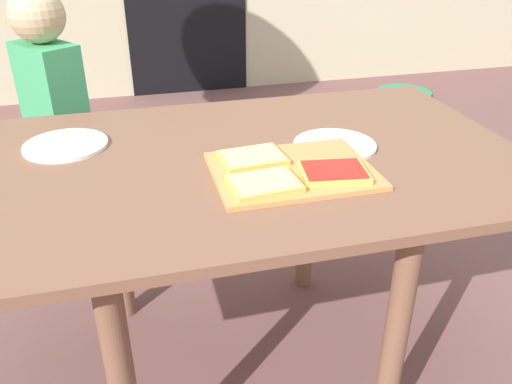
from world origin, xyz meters
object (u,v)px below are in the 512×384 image
object	(u,v)px
pizza_slice_near_left	(264,184)
garden_hose_coil	(404,93)
pizza_slice_near_right	(334,172)
plate_white_left	(66,145)
child_left	(56,115)
pizza_slice_far_left	(252,158)
plate_white_right	(334,145)
cutting_board	(292,171)
dining_table	(235,190)

from	to	relation	value
pizza_slice_near_left	garden_hose_coil	distance (m)	3.24
pizza_slice_near_right	plate_white_left	bearing A→B (deg)	149.47
child_left	garden_hose_coil	world-z (taller)	child_left
pizza_slice_near_right	pizza_slice_far_left	xyz separation A→B (m)	(-0.16, 0.13, 0.00)
garden_hose_coil	pizza_slice_far_left	bearing A→B (deg)	-127.24
pizza_slice_near_right	pizza_slice_near_left	distance (m)	0.17
pizza_slice_near_right	plate_white_left	xyz separation A→B (m)	(-0.62, 0.37, -0.02)
plate_white_left	plate_white_right	bearing A→B (deg)	-14.32
plate_white_left	child_left	distance (m)	0.56
child_left	garden_hose_coil	distance (m)	2.95
cutting_board	pizza_slice_near_left	world-z (taller)	pizza_slice_near_left
plate_white_left	plate_white_right	world-z (taller)	same
pizza_slice_far_left	pizza_slice_near_left	distance (m)	0.14
dining_table	pizza_slice_near_right	xyz separation A→B (m)	(0.20, -0.18, 0.12)
garden_hose_coil	pizza_slice_near_right	bearing A→B (deg)	-123.33
cutting_board	pizza_slice_near_left	xyz separation A→B (m)	(-0.09, -0.08, 0.02)
cutting_board	garden_hose_coil	bearing A→B (deg)	54.75
pizza_slice_near_right	pizza_slice_near_left	size ratio (longest dim) A/B	1.03
cutting_board	pizza_slice_near_left	size ratio (longest dim) A/B	2.34
pizza_slice_near_right	cutting_board	bearing A→B (deg)	143.12
cutting_board	garden_hose_coil	size ratio (longest dim) A/B	0.91
dining_table	child_left	distance (m)	0.88
cutting_board	child_left	world-z (taller)	child_left
pizza_slice_far_left	pizza_slice_near_left	world-z (taller)	same
pizza_slice_near_left	garden_hose_coil	bearing A→B (deg)	54.18
pizza_slice_far_left	pizza_slice_near_left	size ratio (longest dim) A/B	1.01
pizza_slice_near_left	garden_hose_coil	world-z (taller)	pizza_slice_near_left
pizza_slice_near_left	plate_white_left	bearing A→B (deg)	139.63
dining_table	cutting_board	bearing A→B (deg)	-46.34
cutting_board	pizza_slice_far_left	xyz separation A→B (m)	(-0.08, 0.07, 0.02)
cutting_board	pizza_slice_far_left	bearing A→B (deg)	141.48
dining_table	plate_white_left	size ratio (longest dim) A/B	6.84
plate_white_left	garden_hose_coil	world-z (taller)	plate_white_left
child_left	cutting_board	bearing A→B (deg)	-53.79
pizza_slice_near_left	plate_white_right	distance (m)	0.32
dining_table	cutting_board	size ratio (longest dim) A/B	3.96
child_left	pizza_slice_near_right	bearing A→B (deg)	-52.31
dining_table	plate_white_right	bearing A→B (deg)	0.81
plate_white_right	child_left	bearing A→B (deg)	137.29
dining_table	child_left	bearing A→B (deg)	124.78
cutting_board	plate_white_right	world-z (taller)	cutting_board
pizza_slice_near_right	dining_table	bearing A→B (deg)	137.20
dining_table	pizza_slice_near_right	size ratio (longest dim) A/B	8.96
dining_table	child_left	size ratio (longest dim) A/B	1.42
pizza_slice_far_left	garden_hose_coil	bearing A→B (deg)	52.76
dining_table	garden_hose_coil	world-z (taller)	dining_table
plate_white_left	pizza_slice_near_left	bearing A→B (deg)	-40.37
pizza_slice_near_right	plate_white_right	world-z (taller)	pizza_slice_near_right
pizza_slice_near_right	garden_hose_coil	size ratio (longest dim) A/B	0.40
child_left	pizza_slice_near_left	bearing A→B (deg)	-60.21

